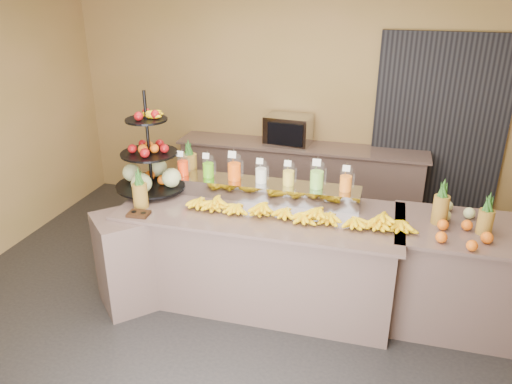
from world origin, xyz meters
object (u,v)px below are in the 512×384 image
at_px(condiment_caddy, 139,214).
at_px(oven_warmer, 288,130).
at_px(banana_heap, 295,210).
at_px(fruit_stand, 155,167).
at_px(right_fruit_pile, 460,225).
at_px(pitcher_tray, 261,190).

xyz_separation_m(condiment_caddy, oven_warmer, (0.84, 2.34, 0.17)).
height_order(banana_heap, fruit_stand, fruit_stand).
relative_size(right_fruit_pile, oven_warmer, 0.85).
xyz_separation_m(fruit_stand, oven_warmer, (0.93, 1.79, -0.06)).
bearing_deg(right_fruit_pile, condiment_caddy, -172.01).
bearing_deg(oven_warmer, fruit_stand, -112.69).
xyz_separation_m(banana_heap, oven_warmer, (-0.48, 2.02, 0.12)).
bearing_deg(condiment_caddy, right_fruit_pile, 7.99).
xyz_separation_m(pitcher_tray, condiment_caddy, (-0.93, -0.67, -0.06)).
relative_size(banana_heap, right_fruit_pile, 4.34).
relative_size(fruit_stand, right_fruit_pile, 2.09).
bearing_deg(condiment_caddy, banana_heap, 13.51).
relative_size(pitcher_tray, fruit_stand, 1.90).
height_order(banana_heap, oven_warmer, oven_warmer).
distance_m(fruit_stand, right_fruit_pile, 2.76).
height_order(pitcher_tray, fruit_stand, fruit_stand).
bearing_deg(banana_heap, pitcher_tray, 138.14).
relative_size(banana_heap, oven_warmer, 3.71).
bearing_deg(pitcher_tray, right_fruit_pile, -9.57).
height_order(banana_heap, right_fruit_pile, right_fruit_pile).
bearing_deg(pitcher_tray, oven_warmer, 92.97).
bearing_deg(banana_heap, condiment_caddy, -166.49).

